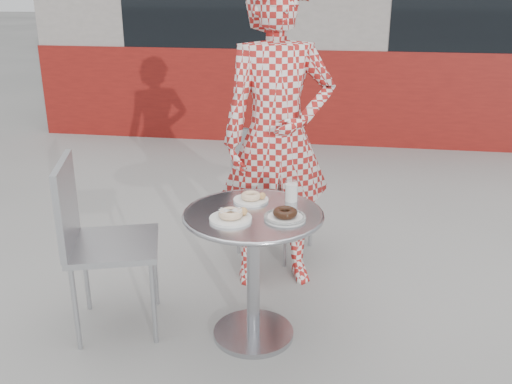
# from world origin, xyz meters

# --- Properties ---
(ground) EXTENTS (60.00, 60.00, 0.00)m
(ground) POSITION_xyz_m (0.00, 0.00, 0.00)
(ground) COLOR #9E9B96
(ground) RESTS_ON ground
(bistro_table) EXTENTS (0.66, 0.66, 0.66)m
(bistro_table) POSITION_xyz_m (0.02, -0.04, 0.50)
(bistro_table) COLOR silver
(bistro_table) RESTS_ON ground
(chair_far) EXTENTS (0.53, 0.53, 0.85)m
(chair_far) POSITION_xyz_m (-0.00, 0.93, 0.26)
(chair_far) COLOR #A8AAAF
(chair_far) RESTS_ON ground
(chair_left) EXTENTS (0.53, 0.53, 0.89)m
(chair_left) POSITION_xyz_m (-0.68, -0.06, 0.27)
(chair_left) COLOR #A8AAAF
(chair_left) RESTS_ON ground
(seated_person) EXTENTS (0.72, 0.58, 1.71)m
(seated_person) POSITION_xyz_m (0.06, 0.57, 0.86)
(seated_person) COLOR #A61C19
(seated_person) RESTS_ON ground
(plate_far) EXTENTS (0.17, 0.17, 0.05)m
(plate_far) POSITION_xyz_m (-0.01, 0.10, 0.68)
(plate_far) COLOR white
(plate_far) RESTS_ON bistro_table
(plate_near) EXTENTS (0.19, 0.19, 0.05)m
(plate_near) POSITION_xyz_m (-0.06, -0.14, 0.68)
(plate_near) COLOR white
(plate_near) RESTS_ON bistro_table
(plate_checker) EXTENTS (0.19, 0.19, 0.05)m
(plate_checker) POSITION_xyz_m (0.17, -0.09, 0.68)
(plate_checker) COLOR white
(plate_checker) RESTS_ON bistro_table
(milk_cup) EXTENTS (0.06, 0.06, 0.10)m
(milk_cup) POSITION_xyz_m (0.18, 0.14, 0.71)
(milk_cup) COLOR white
(milk_cup) RESTS_ON bistro_table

